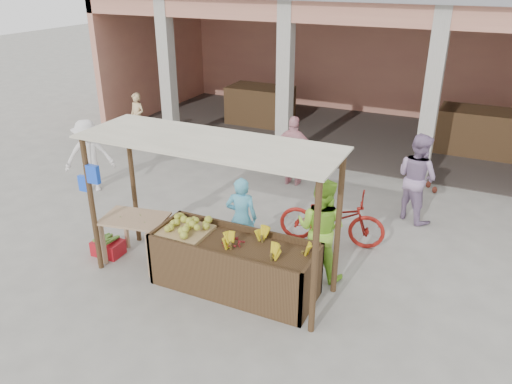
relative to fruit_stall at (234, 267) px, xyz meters
The scene contains 19 objects.
ground 0.64m from the fruit_stall, behind, with size 60.00×60.00×0.00m, color gray.
market_building 9.23m from the fruit_stall, 92.86° to the left, with size 14.40×6.40×4.20m.
fruit_stall is the anchor object (origin of this frame).
stall_awning 1.66m from the fruit_stall, behind, with size 4.09×1.35×2.39m.
banana_heap 0.72m from the fruit_stall, ahead, with size 1.17×0.64×0.21m, color yellow, non-canonical shape.
melon_tray 1.03m from the fruit_stall, behind, with size 0.80×0.69×0.21m.
berry_heap 0.47m from the fruit_stall, 166.82° to the left, with size 0.41×0.34×0.13m, color maroon.
side_table 1.91m from the fruit_stall, behind, with size 1.17×0.89×0.86m.
papaya_pile 1.96m from the fruit_stall, behind, with size 0.62×0.36×0.18m, color #499430, non-canonical shape.
red_crate 2.53m from the fruit_stall, behind, with size 0.51×0.37×0.27m, color #AC121C.
plantain_bundle 2.52m from the fruit_stall, behind, with size 0.42×0.29×0.08m, color #548430, non-canonical shape.
produce_sacks 5.72m from the fruit_stall, 67.03° to the left, with size 0.79×0.74×0.60m.
vendor_blue 1.07m from the fruit_stall, 110.26° to the left, with size 0.60×0.44×1.60m, color #59BFE6.
vendor_green 1.53m from the fruit_stall, 41.29° to the left, with size 0.88×0.51×1.82m, color #99DC38.
motorcycle 2.25m from the fruit_stall, 65.08° to the left, with size 2.02×0.70×1.06m, color maroon.
shopper_a 5.14m from the fruit_stall, 156.92° to the left, with size 1.16×0.58×1.80m, color silver.
shopper_b 4.40m from the fruit_stall, 99.26° to the left, with size 1.03×0.55×1.75m, color pink.
shopper_e 8.06m from the fruit_stall, 138.01° to the left, with size 0.54×0.41×1.46m, color #D9B37D.
shopper_f 4.32m from the fruit_stall, 60.06° to the left, with size 0.96×0.55×1.97m, color #9E82AA.
Camera 1 is at (3.65, -5.86, 4.72)m, focal length 35.00 mm.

